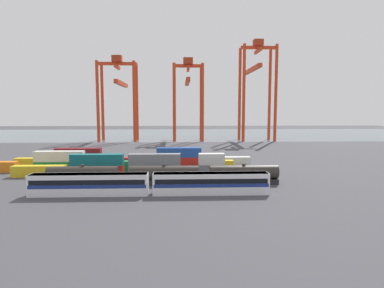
{
  "coord_description": "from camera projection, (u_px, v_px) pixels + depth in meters",
  "views": [
    {
      "loc": [
        3.63,
        -79.23,
        15.24
      ],
      "look_at": [
        7.84,
        23.7,
        4.65
      ],
      "focal_mm": 30.29,
      "sensor_mm": 36.0,
      "label": 1
    }
  ],
  "objects": [
    {
      "name": "gantry_crane_central",
      "position": [
        188.0,
        91.0,
        167.33
      ],
      "size": [
        15.65,
        33.63,
        41.86
      ],
      "color": "red",
      "rests_on": "ground_plane"
    },
    {
      "name": "shipping_container_2",
      "position": [
        97.0,
        160.0,
        75.39
      ],
      "size": [
        12.1,
        2.44,
        2.6
      ],
      "primitive_type": "cube",
      "color": "#146066",
      "rests_on": "shipping_container_1"
    },
    {
      "name": "shipping_container_17",
      "position": [
        179.0,
        162.0,
        88.71
      ],
      "size": [
        12.1,
        2.44,
        2.6
      ],
      "primitive_type": "cube",
      "color": "#AD211C",
      "rests_on": "ground_plane"
    },
    {
      "name": "shipping_container_6",
      "position": [
        211.0,
        159.0,
        76.48
      ],
      "size": [
        6.04,
        2.44,
        2.6
      ],
      "primitive_type": "cube",
      "color": "silver",
      "rests_on": "shipping_container_5"
    },
    {
      "name": "shipping_container_14",
      "position": [
        79.0,
        162.0,
        87.6
      ],
      "size": [
        12.1,
        2.44,
        2.6
      ],
      "primitive_type": "cube",
      "color": "orange",
      "rests_on": "ground_plane"
    },
    {
      "name": "shipping_container_13",
      "position": [
        27.0,
        163.0,
        87.05
      ],
      "size": [
        6.04,
        2.44,
        2.6
      ],
      "primitive_type": "cube",
      "color": "gold",
      "rests_on": "ground_plane"
    },
    {
      "name": "shipping_container_1",
      "position": [
        97.0,
        171.0,
        75.66
      ],
      "size": [
        12.1,
        2.44,
        2.6
      ],
      "primitive_type": "cube",
      "color": "#AD211C",
      "rests_on": "ground_plane"
    },
    {
      "name": "shipping_container_7",
      "position": [
        5.0,
        167.0,
        80.8
      ],
      "size": [
        6.04,
        2.44,
        2.6
      ],
      "primitive_type": "cube",
      "color": "orange",
      "rests_on": "ground_plane"
    },
    {
      "name": "shipping_container_5",
      "position": [
        211.0,
        170.0,
        76.75
      ],
      "size": [
        6.04,
        2.44,
        2.6
      ],
      "primitive_type": "cube",
      "color": "slate",
      "rests_on": "ground_plane"
    },
    {
      "name": "gantry_crane_west",
      "position": [
        119.0,
        90.0,
        165.7
      ],
      "size": [
        19.44,
        33.18,
        42.75
      ],
      "color": "red",
      "rests_on": "ground_plane"
    },
    {
      "name": "ground_plane",
      "position": [
        169.0,
        152.0,
        119.92
      ],
      "size": [
        420.0,
        420.0,
        0.0
      ],
      "primitive_type": "plane",
      "color": "#424247"
    },
    {
      "name": "passenger_train",
      "position": [
        151.0,
        183.0,
        59.01
      ],
      "size": [
        43.24,
        3.14,
        3.9
      ],
      "color": "silver",
      "rests_on": "ground_plane"
    },
    {
      "name": "gantry_crane_east",
      "position": [
        256.0,
        80.0,
        168.41
      ],
      "size": [
        17.69,
        37.85,
        51.16
      ],
      "color": "red",
      "rests_on": "ground_plane"
    },
    {
      "name": "shipping_container_16",
      "position": [
        129.0,
        162.0,
        88.15
      ],
      "size": [
        12.1,
        2.44,
        2.6
      ],
      "primitive_type": "cube",
      "color": "#AD211C",
      "rests_on": "ground_plane"
    },
    {
      "name": "shipping_container_18",
      "position": [
        179.0,
        152.0,
        88.44
      ],
      "size": [
        12.1,
        2.44,
        2.6
      ],
      "primitive_type": "cube",
      "color": "#1C4299",
      "rests_on": "shipping_container_17"
    },
    {
      "name": "shipping_container_19",
      "position": [
        228.0,
        162.0,
        89.26
      ],
      "size": [
        12.1,
        2.44,
        2.6
      ],
      "primitive_type": "cube",
      "color": "silver",
      "rests_on": "ground_plane"
    },
    {
      "name": "shipping_container_0",
      "position": [
        39.0,
        171.0,
        75.11
      ],
      "size": [
        12.1,
        2.44,
        2.6
      ],
      "primitive_type": "cube",
      "color": "gold",
      "rests_on": "ground_plane"
    },
    {
      "name": "harbour_water",
      "position": [
        173.0,
        134.0,
        212.19
      ],
      "size": [
        400.0,
        110.0,
        0.01
      ],
      "primitive_type": "cube",
      "color": "slate",
      "rests_on": "ground_plane"
    },
    {
      "name": "shipping_container_4",
      "position": [
        155.0,
        159.0,
        75.94
      ],
      "size": [
        12.1,
        2.44,
        2.6
      ],
      "primitive_type": "cube",
      "color": "slate",
      "rests_on": "shipping_container_3"
    },
    {
      "name": "shipping_container_10",
      "position": [
        114.0,
        166.0,
        81.91
      ],
      "size": [
        12.1,
        2.44,
        2.6
      ],
      "primitive_type": "cube",
      "color": "#197538",
      "rests_on": "ground_plane"
    },
    {
      "name": "shipping_container_15",
      "position": [
        78.0,
        153.0,
        87.34
      ],
      "size": [
        12.1,
        2.44,
        2.6
      ],
      "primitive_type": "cube",
      "color": "maroon",
      "rests_on": "shipping_container_14"
    },
    {
      "name": "shipping_container_12",
      "position": [
        221.0,
        165.0,
        83.01
      ],
      "size": [
        6.04,
        2.44,
        2.6
      ],
      "primitive_type": "cube",
      "color": "gold",
      "rests_on": "ground_plane"
    },
    {
      "name": "freight_tank_row",
      "position": [
        164.0,
        175.0,
        66.98
      ],
      "size": [
        47.47,
        2.82,
        4.28
      ],
      "color": "#232326",
      "rests_on": "ground_plane"
    },
    {
      "name": "shipping_container_11",
      "position": [
        168.0,
        166.0,
        82.46
      ],
      "size": [
        6.04,
        2.44,
        2.6
      ],
      "primitive_type": "cube",
      "color": "orange",
      "rests_on": "ground_plane"
    },
    {
      "name": "shipping_container_8",
      "position": [
        60.0,
        166.0,
        81.35
      ],
      "size": [
        12.1,
        2.44,
        2.6
      ],
      "primitive_type": "cube",
      "color": "#197538",
      "rests_on": "ground_plane"
    },
    {
      "name": "shipping_container_3",
      "position": [
        155.0,
        170.0,
        76.2
      ],
      "size": [
        12.1,
        2.44,
        2.6
      ],
      "primitive_type": "cube",
      "color": "slate",
      "rests_on": "ground_plane"
    },
    {
      "name": "shipping_container_9",
      "position": [
        59.0,
        156.0,
        81.09
      ],
      "size": [
        12.1,
        2.44,
        2.6
      ],
      "primitive_type": "cube",
      "color": "silver",
      "rests_on": "shipping_container_8"
    }
  ]
}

